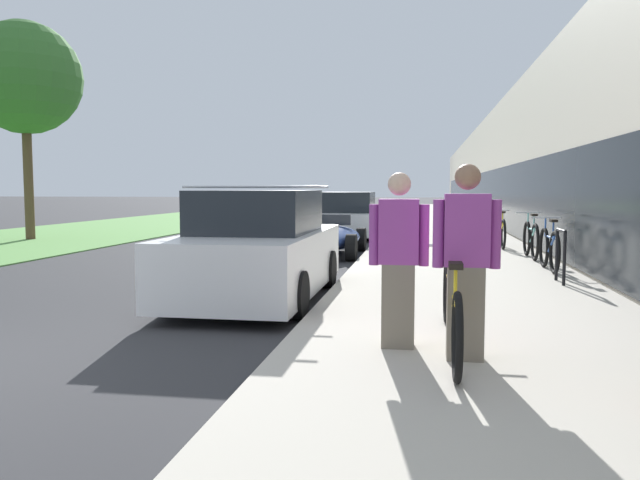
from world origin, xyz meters
name	(u,v)px	position (x,y,z in m)	size (l,w,h in m)	color
sidewalk_slab	(441,227)	(5.39, 21.00, 0.06)	(4.05, 70.00, 0.12)	#BCB5A5
storefront_facade	(581,172)	(12.45, 29.00, 2.41)	(10.01, 70.00, 4.84)	beige
lawn_strip	(172,221)	(-7.50, 25.00, 0.01)	(7.45, 70.00, 0.03)	#5B9347
tandem_bicycle	(451,307)	(4.97, 1.79, 0.50)	(0.52, 2.84, 0.88)	black
person_rider	(466,262)	(5.07, 1.42, 0.97)	(0.57, 0.22, 1.68)	#756B5B
person_bystander	(399,260)	(4.49, 1.74, 0.93)	(0.55, 0.22, 1.62)	#756B5B
bike_rack_hoop	(561,250)	(6.83, 6.14, 0.63)	(0.05, 0.60, 0.84)	black
cruiser_bike_nearest	(549,249)	(6.95, 7.63, 0.52)	(0.52, 1.72, 0.95)	black
cruiser_bike_middle	(531,239)	(6.96, 9.67, 0.52)	(0.52, 1.78, 0.97)	black
cruiser_bike_farthest	(501,232)	(6.62, 12.01, 0.51)	(0.52, 1.77, 0.94)	black
parked_sedan_curbside	(258,250)	(2.39, 4.57, 0.71)	(1.87, 4.12, 1.63)	white
vintage_roadster_curbside	(324,238)	(2.37, 10.64, 0.41)	(1.80, 3.82, 0.96)	navy
parked_sedan_far	(348,217)	(2.28, 16.17, 0.67)	(1.96, 4.33, 1.48)	white
street_tree_far	(25,78)	(-7.32, 13.54, 4.93)	(3.40, 3.40, 6.66)	brown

